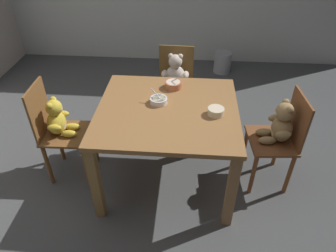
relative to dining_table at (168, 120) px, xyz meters
name	(u,v)px	position (x,y,z in m)	size (l,w,h in m)	color
ground_plane	(168,177)	(0.00, 0.00, -0.66)	(5.20, 5.20, 0.04)	#48494A
dining_table	(168,120)	(0.00, 0.00, 0.00)	(1.11, 1.04, 0.75)	olive
teddy_chair_near_right	(280,130)	(0.92, 0.05, -0.09)	(0.40, 0.44, 0.87)	brown
teddy_chair_near_left	(59,125)	(-0.93, 0.00, -0.10)	(0.41, 0.38, 0.91)	brown
teddy_chair_far_center	(175,78)	(0.01, 0.88, -0.09)	(0.41, 0.39, 0.85)	brown
porridge_bowl_cream_near_right	(216,111)	(0.37, -0.05, 0.14)	(0.13, 0.13, 0.06)	beige
porridge_bowl_white_center	(159,100)	(-0.08, 0.08, 0.14)	(0.14, 0.14, 0.11)	white
porridge_bowl_terracotta_far_center	(173,84)	(0.02, 0.33, 0.14)	(0.16, 0.15, 0.13)	#B86845
metal_pail	(223,62)	(0.63, 2.15, -0.49)	(0.24, 0.24, 0.29)	#93969B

